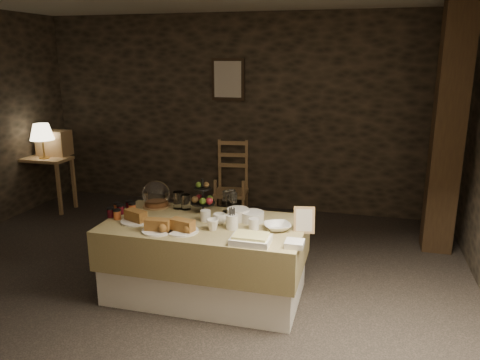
% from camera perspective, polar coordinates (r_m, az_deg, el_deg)
% --- Properties ---
extents(ground_plane, '(5.50, 5.00, 0.01)m').
position_cam_1_polar(ground_plane, '(4.47, -8.59, -12.64)').
color(ground_plane, black).
rests_on(ground_plane, ground).
extents(room_shell, '(5.52, 5.02, 2.60)m').
position_cam_1_polar(room_shell, '(4.00, -9.46, 7.64)').
color(room_shell, black).
rests_on(room_shell, ground).
extents(buffet_table, '(1.70, 0.90, 0.67)m').
position_cam_1_polar(buffet_table, '(4.12, -4.27, -8.97)').
color(buffet_table, white).
rests_on(buffet_table, ground_plane).
extents(console_table, '(0.68, 0.39, 0.73)m').
position_cam_1_polar(console_table, '(6.85, -22.70, 1.50)').
color(console_table, olive).
rests_on(console_table, ground_plane).
extents(table_lamp, '(0.31, 0.31, 0.46)m').
position_cam_1_polar(table_lamp, '(6.69, -23.03, 5.37)').
color(table_lamp, '#BA9041').
rests_on(table_lamp, console_table).
extents(wine_rack, '(0.42, 0.26, 0.34)m').
position_cam_1_polar(wine_rack, '(6.90, -21.72, 4.23)').
color(wine_rack, olive).
rests_on(wine_rack, console_table).
extents(chair, '(0.49, 0.47, 0.73)m').
position_cam_1_polar(chair, '(6.41, -0.92, 0.10)').
color(chair, olive).
rests_on(chair, ground_plane).
extents(timber_column, '(0.30, 0.30, 2.60)m').
position_cam_1_polar(timber_column, '(5.30, 24.02, 5.46)').
color(timber_column, black).
rests_on(timber_column, ground_plane).
extents(framed_picture, '(0.45, 0.04, 0.55)m').
position_cam_1_polar(framed_picture, '(6.34, -1.47, 12.17)').
color(framed_picture, black).
rests_on(framed_picture, room_shell).
extents(plate_stack_a, '(0.19, 0.19, 0.10)m').
position_cam_1_polar(plate_stack_a, '(4.07, -0.26, -4.18)').
color(plate_stack_a, white).
rests_on(plate_stack_a, buffet_table).
extents(plate_stack_b, '(0.20, 0.20, 0.08)m').
position_cam_1_polar(plate_stack_b, '(4.03, 1.52, -4.47)').
color(plate_stack_b, white).
rests_on(plate_stack_b, buffet_table).
extents(cutlery_holder, '(0.10, 0.10, 0.12)m').
position_cam_1_polar(cutlery_holder, '(3.85, -0.97, -5.12)').
color(cutlery_holder, white).
rests_on(cutlery_holder, buffet_table).
extents(cup_a, '(0.15, 0.15, 0.09)m').
position_cam_1_polar(cup_a, '(3.97, -2.52, -4.74)').
color(cup_a, white).
rests_on(cup_a, buffet_table).
extents(cup_b, '(0.12, 0.12, 0.09)m').
position_cam_1_polar(cup_b, '(3.84, -3.36, -5.45)').
color(cup_b, white).
rests_on(cup_b, buffet_table).
extents(mug_c, '(0.09, 0.09, 0.09)m').
position_cam_1_polar(mug_c, '(4.05, -4.23, -4.34)').
color(mug_c, white).
rests_on(mug_c, buffet_table).
extents(mug_d, '(0.08, 0.08, 0.09)m').
position_cam_1_polar(mug_d, '(3.86, 1.70, -5.35)').
color(mug_d, white).
rests_on(mug_d, buffet_table).
extents(bowl, '(0.29, 0.29, 0.05)m').
position_cam_1_polar(bowl, '(3.86, 4.56, -5.69)').
color(bowl, white).
rests_on(bowl, buffet_table).
extents(cake_dome, '(0.26, 0.26, 0.26)m').
position_cam_1_polar(cake_dome, '(4.47, -10.18, -1.91)').
color(cake_dome, olive).
rests_on(cake_dome, buffet_table).
extents(fruit_stand, '(0.22, 0.22, 0.31)m').
position_cam_1_polar(fruit_stand, '(4.25, -4.53, -2.30)').
color(fruit_stand, black).
rests_on(fruit_stand, buffet_table).
extents(bread_platter_left, '(0.26, 0.26, 0.11)m').
position_cam_1_polar(bread_platter_left, '(4.11, -12.58, -4.49)').
color(bread_platter_left, white).
rests_on(bread_platter_left, buffet_table).
extents(bread_platter_center, '(0.26, 0.26, 0.11)m').
position_cam_1_polar(bread_platter_center, '(3.86, -10.00, -5.64)').
color(bread_platter_center, white).
rests_on(bread_platter_center, buffet_table).
extents(bread_platter_right, '(0.26, 0.26, 0.11)m').
position_cam_1_polar(bread_platter_right, '(3.82, -7.03, -5.73)').
color(bread_platter_right, white).
rests_on(bread_platter_right, buffet_table).
extents(jam_jars, '(0.20, 0.32, 0.07)m').
position_cam_1_polar(jam_jars, '(4.34, -14.27, -3.56)').
color(jam_jars, '#4C0C18').
rests_on(jam_jars, buffet_table).
extents(tart_dish, '(0.30, 0.22, 0.07)m').
position_cam_1_polar(tart_dish, '(3.58, 1.34, -7.20)').
color(tart_dish, white).
rests_on(tart_dish, buffet_table).
extents(square_dish, '(0.14, 0.14, 0.04)m').
position_cam_1_polar(square_dish, '(3.54, 6.66, -7.73)').
color(square_dish, white).
rests_on(square_dish, buffet_table).
extents(menu_frame, '(0.18, 0.10, 0.22)m').
position_cam_1_polar(menu_frame, '(3.84, 7.83, -4.85)').
color(menu_frame, olive).
rests_on(menu_frame, buffet_table).
extents(storage_jar_a, '(0.10, 0.10, 0.16)m').
position_cam_1_polar(storage_jar_a, '(4.39, -7.50, -2.45)').
color(storage_jar_a, white).
rests_on(storage_jar_a, buffet_table).
extents(storage_jar_b, '(0.09, 0.09, 0.14)m').
position_cam_1_polar(storage_jar_b, '(4.36, -6.63, -2.67)').
color(storage_jar_b, white).
rests_on(storage_jar_b, buffet_table).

